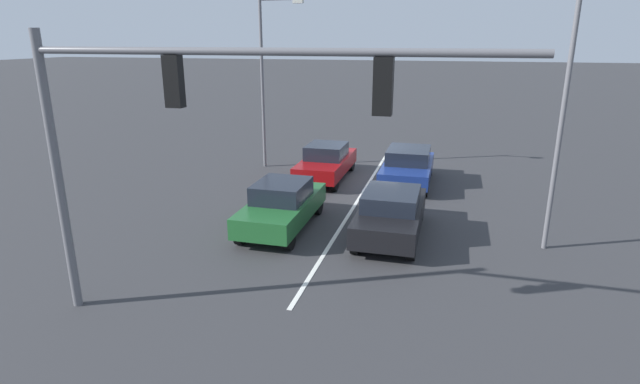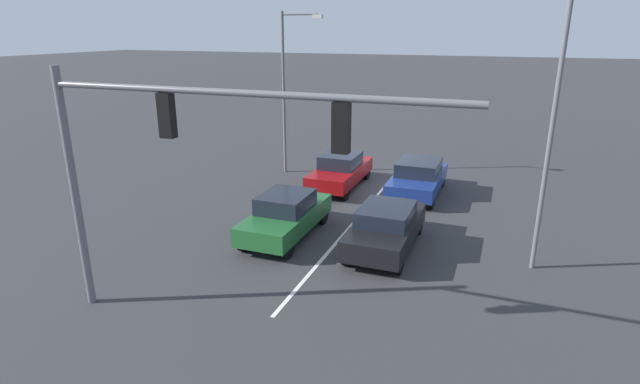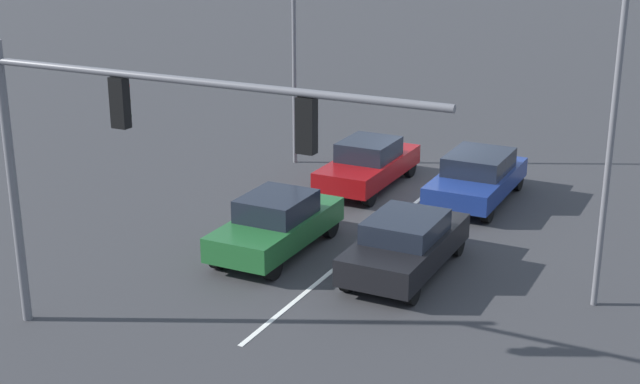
{
  "view_description": "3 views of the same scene",
  "coord_description": "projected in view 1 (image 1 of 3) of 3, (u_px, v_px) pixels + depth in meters",
  "views": [
    {
      "loc": [
        -3.22,
        20.48,
        5.83
      ],
      "look_at": [
        0.43,
        6.84,
        1.46
      ],
      "focal_mm": 28.0,
      "sensor_mm": 36.0,
      "label": 1
    },
    {
      "loc": [
        -4.95,
        20.74,
        6.8
      ],
      "look_at": [
        0.47,
        6.57,
        1.82
      ],
      "focal_mm": 28.0,
      "sensor_mm": 36.0,
      "label": 2
    },
    {
      "loc": [
        -8.69,
        24.83,
        8.65
      ],
      "look_at": [
        0.3,
        6.89,
        2.0
      ],
      "focal_mm": 50.0,
      "sensor_mm": 36.0,
      "label": 3
    }
  ],
  "objects": [
    {
      "name": "ground_plane",
      "position": [
        371.0,
        180.0,
        21.42
      ],
      "size": [
        240.0,
        240.0,
        0.0
      ],
      "primitive_type": "plane",
      "color": "#333335"
    },
    {
      "name": "car_darkgreen_midlane_front",
      "position": [
        282.0,
        205.0,
        15.79
      ],
      "size": [
        1.76,
        4.31,
        1.53
      ],
      "color": "#1E5928",
      "rests_on": "ground_plane"
    },
    {
      "name": "car_navy_leftlane_second",
      "position": [
        408.0,
        165.0,
        20.68
      ],
      "size": [
        1.93,
        4.42,
        1.47
      ],
      "color": "navy",
      "rests_on": "ground_plane"
    },
    {
      "name": "street_lamp_left_shoulder",
      "position": [
        562.0,
        55.0,
        12.94
      ],
      "size": [
        2.27,
        0.24,
        9.47
      ],
      "color": "slate",
      "rests_on": "ground_plane"
    },
    {
      "name": "street_lamp_right_shoulder",
      "position": [
        267.0,
        71.0,
        22.35
      ],
      "size": [
        2.03,
        0.24,
        7.57
      ],
      "color": "slate",
      "rests_on": "ground_plane"
    },
    {
      "name": "traffic_signal_gantry",
      "position": [
        174.0,
        117.0,
        9.41
      ],
      "size": [
        9.45,
        0.37,
        6.02
      ],
      "color": "slate",
      "rests_on": "ground_plane"
    },
    {
      "name": "car_maroon_midlane_second",
      "position": [
        326.0,
        162.0,
        21.34
      ],
      "size": [
        1.77,
        4.46,
        1.52
      ],
      "color": "maroon",
      "rests_on": "ground_plane"
    },
    {
      "name": "lane_stripe_left_divider",
      "position": [
        360.0,
        197.0,
        19.06
      ],
      "size": [
        0.12,
        17.12,
        0.01
      ],
      "primitive_type": "cube",
      "color": "silver",
      "rests_on": "ground_plane"
    },
    {
      "name": "car_black_leftlane_front",
      "position": [
        391.0,
        213.0,
        15.17
      ],
      "size": [
        1.82,
        4.34,
        1.45
      ],
      "color": "black",
      "rests_on": "ground_plane"
    }
  ]
}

